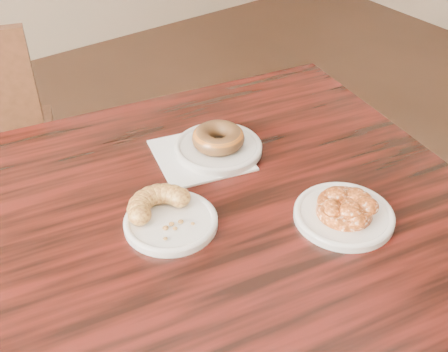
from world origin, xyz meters
TOP-DOWN VIEW (x-y plane):
  - cafe_table at (-0.15, 0.09)m, footprint 1.01×1.01m
  - napkin at (-0.12, 0.26)m, footprint 0.21×0.21m
  - plate_donut at (-0.08, 0.25)m, footprint 0.18×0.18m
  - plate_cruller at (-0.27, 0.12)m, footprint 0.16×0.16m
  - plate_fritter at (-0.02, -0.04)m, footprint 0.17×0.17m
  - glazed_donut at (-0.08, 0.25)m, footprint 0.11×0.11m
  - apple_fritter at (-0.02, -0.04)m, footprint 0.13×0.13m
  - cruller_fragment at (-0.27, 0.12)m, footprint 0.13×0.13m

SIDE VIEW (x-z plane):
  - cafe_table at x=-0.15m, z-range 0.00..0.75m
  - napkin at x=-0.12m, z-range 0.75..0.75m
  - plate_cruller at x=-0.27m, z-range 0.75..0.76m
  - plate_fritter at x=-0.02m, z-range 0.75..0.76m
  - plate_donut at x=-0.08m, z-range 0.75..0.77m
  - apple_fritter at x=-0.02m, z-range 0.76..0.79m
  - cruller_fragment at x=-0.27m, z-range 0.76..0.80m
  - glazed_donut at x=-0.08m, z-range 0.77..0.80m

